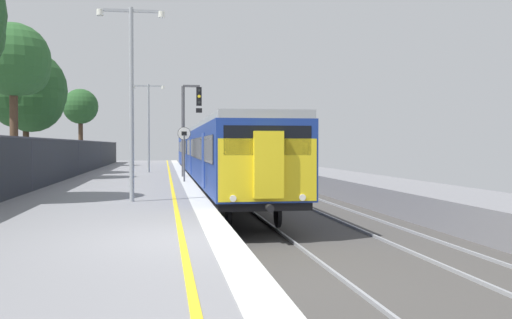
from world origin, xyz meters
TOP-DOWN VIEW (x-y plane):
  - ground at (2.64, 0.00)m, footprint 17.40×110.00m
  - commuter_train_at_platform at (2.10, 25.00)m, footprint 2.83×40.77m
  - signal_gantry at (0.62, 20.88)m, footprint 1.10×0.24m
  - speed_limit_sign at (0.25, 16.46)m, footprint 0.59×0.08m
  - platform_lamp_mid at (-1.62, 7.29)m, footprint 2.00×0.20m
  - platform_lamp_far at (-1.62, 26.40)m, footprint 2.00×0.20m
  - background_tree_centre at (-8.48, 24.92)m, footprint 4.73×4.73m
  - background_tree_right at (-7.82, 19.55)m, footprint 3.58×3.58m
  - background_tree_back at (-7.35, 38.02)m, footprint 2.83×2.83m

SIDE VIEW (x-z plane):
  - ground at x=2.64m, z-range -1.21..0.00m
  - commuter_train_at_platform at x=2.10m, z-range -0.64..3.17m
  - speed_limit_sign at x=0.25m, z-range 0.35..2.89m
  - signal_gantry at x=0.62m, z-range 0.62..5.54m
  - platform_lamp_far at x=-1.62m, z-range 0.50..5.99m
  - platform_lamp_mid at x=-1.62m, z-range 0.51..6.31m
  - background_tree_back at x=-7.35m, z-range 1.57..7.82m
  - background_tree_centre at x=-8.48m, z-range 1.08..8.37m
  - background_tree_right at x=-7.82m, z-range 1.89..9.55m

